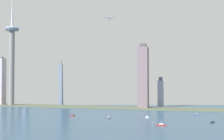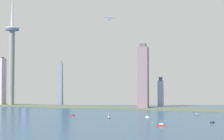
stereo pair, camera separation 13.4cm
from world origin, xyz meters
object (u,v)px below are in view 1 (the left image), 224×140
object	(u,v)px
skyscraper_0	(24,81)
boat_4	(73,115)
skyscraper_1	(161,93)
boat_5	(212,122)
skyscraper_4	(3,94)
channel_buoy_1	(152,122)
skyscraper_6	(143,77)
boat_1	(197,115)
observation_tower	(12,51)
boat_0	(161,125)
airplane	(110,18)
skyscraper_5	(65,86)
skyscraper_3	(0,81)
skyscraper_2	(62,84)
boat_6	(147,117)
boat_2	(109,118)

from	to	relation	value
skyscraper_0	boat_4	distance (m)	390.43
skyscraper_1	boat_5	distance (m)	333.64
skyscraper_4	channel_buoy_1	xyz separation A→B (m)	(564.46, -361.04, -30.47)
skyscraper_6	boat_1	distance (m)	210.01
skyscraper_1	boat_5	bearing A→B (deg)	-66.48
observation_tower	skyscraper_6	distance (m)	407.17
boat_0	airplane	bearing A→B (deg)	-63.45
observation_tower	skyscraper_4	bearing A→B (deg)	134.42
skyscraper_0	skyscraper_4	size ratio (longest dim) A/B	2.13
skyscraper_5	airplane	size ratio (longest dim) A/B	3.55
skyscraper_3	boat_0	world-z (taller)	skyscraper_3
skyscraper_2	boat_1	distance (m)	460.62
boat_4	boat_6	distance (m)	162.09
boat_6	channel_buoy_1	xyz separation A→B (m)	(22.69, -76.08, -0.53)
skyscraper_5	skyscraper_6	size ratio (longest dim) A/B	0.64
boat_4	skyscraper_0	bearing A→B (deg)	-10.72
observation_tower	boat_6	xyz separation A→B (m)	(444.38, -185.59, -163.26)
skyscraper_5	skyscraper_6	world-z (taller)	skyscraper_6
skyscraper_0	boat_1	size ratio (longest dim) A/B	13.46
boat_1	airplane	bearing A→B (deg)	-33.00
skyscraper_2	channel_buoy_1	bearing A→B (deg)	-45.16
boat_5	airplane	world-z (taller)	airplane
skyscraper_1	airplane	distance (m)	258.92
skyscraper_3	airplane	size ratio (longest dim) A/B	4.65
skyscraper_1	boat_1	xyz separation A→B (m)	(102.54, -183.42, -39.02)
skyscraper_0	skyscraper_5	size ratio (longest dim) A/B	1.38
skyscraper_5	skyscraper_3	bearing A→B (deg)	-150.66
observation_tower	skyscraper_1	xyz separation A→B (m)	(439.88, 72.87, -124.70)
boat_1	boat_2	size ratio (longest dim) A/B	1.09
skyscraper_5	skyscraper_6	bearing A→B (deg)	-19.13
boat_2	boat_6	world-z (taller)	boat_2
skyscraper_1	boat_6	size ratio (longest dim) A/B	10.44
boat_0	channel_buoy_1	bearing A→B (deg)	-65.17
skyscraper_6	skyscraper_4	bearing A→B (deg)	170.62
skyscraper_5	boat_5	size ratio (longest dim) A/B	6.91
skyscraper_5	channel_buoy_1	size ratio (longest dim) A/B	54.97
boat_2	observation_tower	bearing A→B (deg)	2.77
boat_2	channel_buoy_1	size ratio (longest dim) A/B	5.18
observation_tower	skyscraper_0	xyz separation A→B (m)	(2.69, 65.17, -89.53)
skyscraper_1	skyscraper_3	size ratio (longest dim) A/B	0.58
boat_1	skyscraper_0	bearing A→B (deg)	-32.10
boat_4	boat_5	distance (m)	291.47
boat_6	channel_buoy_1	distance (m)	79.39
skyscraper_3	airplane	world-z (taller)	airplane
boat_0	channel_buoy_1	world-z (taller)	boat_0
boat_2	skyscraper_4	bearing A→B (deg)	-0.81
skyscraper_1	skyscraper_3	xyz separation A→B (m)	(-489.56, -58.94, 33.40)
channel_buoy_1	boat_4	bearing A→B (deg)	160.57
boat_0	boat_4	size ratio (longest dim) A/B	1.27
skyscraper_0	skyscraper_3	distance (m)	73.29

